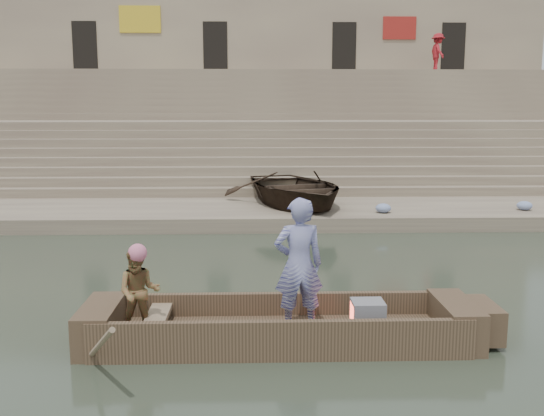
{
  "coord_description": "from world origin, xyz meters",
  "views": [
    {
      "loc": [
        0.0,
        -10.1,
        3.36
      ],
      "look_at": [
        0.38,
        1.76,
        1.4
      ],
      "focal_mm": 40.39,
      "sensor_mm": 36.0,
      "label": 1
    }
  ],
  "objects_px": {
    "main_rowboat": "(280,336)",
    "standing_man": "(299,265)",
    "pedestrian": "(438,52)",
    "beached_rowboat": "(295,188)",
    "rowing_man": "(139,292)",
    "television": "(367,314)"
  },
  "relations": [
    {
      "from": "main_rowboat",
      "to": "standing_man",
      "type": "xyz_separation_m",
      "value": [
        0.26,
        -0.05,
        1.07
      ]
    },
    {
      "from": "pedestrian",
      "to": "standing_man",
      "type": "bearing_deg",
      "value": 154.01
    },
    {
      "from": "standing_man",
      "to": "pedestrian",
      "type": "height_order",
      "value": "pedestrian"
    },
    {
      "from": "beached_rowboat",
      "to": "pedestrian",
      "type": "xyz_separation_m",
      "value": [
        8.28,
        13.65,
        5.23
      ]
    },
    {
      "from": "rowing_man",
      "to": "beached_rowboat",
      "type": "distance_m",
      "value": 10.62
    },
    {
      "from": "main_rowboat",
      "to": "rowing_man",
      "type": "relative_size",
      "value": 4.07
    },
    {
      "from": "standing_man",
      "to": "television",
      "type": "height_order",
      "value": "standing_man"
    },
    {
      "from": "standing_man",
      "to": "rowing_man",
      "type": "relative_size",
      "value": 1.56
    },
    {
      "from": "main_rowboat",
      "to": "pedestrian",
      "type": "distance_m",
      "value": 26.14
    },
    {
      "from": "rowing_man",
      "to": "television",
      "type": "xyz_separation_m",
      "value": [
        3.21,
        0.16,
        -0.41
      ]
    },
    {
      "from": "rowing_man",
      "to": "television",
      "type": "height_order",
      "value": "rowing_man"
    },
    {
      "from": "beached_rowboat",
      "to": "standing_man",
      "type": "bearing_deg",
      "value": -109.63
    },
    {
      "from": "television",
      "to": "beached_rowboat",
      "type": "bearing_deg",
      "value": 92.03
    },
    {
      "from": "television",
      "to": "beached_rowboat",
      "type": "relative_size",
      "value": 0.09
    },
    {
      "from": "main_rowboat",
      "to": "beached_rowboat",
      "type": "distance_m",
      "value": 10.14
    },
    {
      "from": "television",
      "to": "beached_rowboat",
      "type": "xyz_separation_m",
      "value": [
        -0.36,
        10.07,
        0.51
      ]
    },
    {
      "from": "main_rowboat",
      "to": "pedestrian",
      "type": "height_order",
      "value": "pedestrian"
    },
    {
      "from": "rowing_man",
      "to": "pedestrian",
      "type": "height_order",
      "value": "pedestrian"
    },
    {
      "from": "television",
      "to": "pedestrian",
      "type": "xyz_separation_m",
      "value": [
        7.93,
        23.72,
        5.73
      ]
    },
    {
      "from": "television",
      "to": "beached_rowboat",
      "type": "height_order",
      "value": "beached_rowboat"
    },
    {
      "from": "main_rowboat",
      "to": "rowing_man",
      "type": "distance_m",
      "value": 2.09
    },
    {
      "from": "main_rowboat",
      "to": "pedestrian",
      "type": "relative_size",
      "value": 2.62
    }
  ]
}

